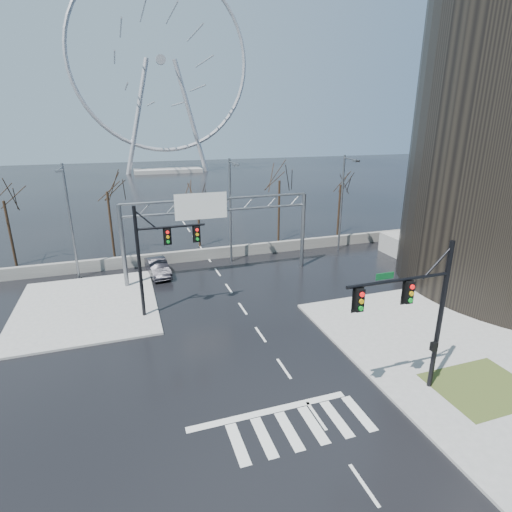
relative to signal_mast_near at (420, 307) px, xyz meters
name	(u,v)px	position (x,y,z in m)	size (l,w,h in m)	color
ground	(284,369)	(-5.14, 4.04, -4.87)	(260.00, 260.00, 0.00)	black
sidewalk_right_ext	(408,324)	(4.86, 6.04, -4.80)	(12.00, 10.00, 0.15)	gray
sidewalk_far	(87,306)	(-16.14, 16.04, -4.80)	(10.00, 12.00, 0.15)	gray
grass_strip	(482,387)	(3.86, -0.96, -4.72)	(5.00, 4.00, 0.02)	#36411B
barrier_wall	(208,254)	(-5.14, 24.04, -4.32)	(52.00, 0.50, 1.10)	slate
signal_mast_near	(420,307)	(0.00, 0.00, 0.00)	(5.52, 0.41, 8.00)	black
signal_mast_far	(155,251)	(-11.01, 13.00, -0.04)	(4.72, 0.41, 8.00)	black
sign_gantry	(214,220)	(-5.52, 19.00, 0.31)	(16.36, 0.40, 7.60)	slate
streetlight_left	(69,214)	(-17.14, 22.20, 1.01)	(0.50, 2.55, 10.00)	slate
streetlight_mid	(231,203)	(-3.14, 22.20, 1.01)	(0.50, 2.55, 10.00)	slate
streetlight_right	(344,196)	(8.86, 22.20, 1.01)	(0.50, 2.55, 10.00)	slate
tree_far_left	(5,209)	(-23.14, 28.04, 0.70)	(3.50, 3.50, 7.00)	black
tree_left	(108,199)	(-14.14, 27.54, 1.10)	(3.75, 3.75, 7.50)	black
tree_center	(198,200)	(-5.14, 28.54, 0.30)	(3.25, 3.25, 6.50)	black
tree_right	(279,188)	(3.86, 27.54, 1.34)	(3.90, 3.90, 7.80)	black
tree_far_right	(340,191)	(11.86, 28.04, 0.54)	(3.40, 3.40, 6.80)	black
ferris_wheel	(161,68)	(-0.14, 99.04, 21.26)	(45.00, 6.00, 50.91)	gray
car	(158,267)	(-10.40, 21.04, -4.12)	(1.58, 4.54, 1.50)	black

